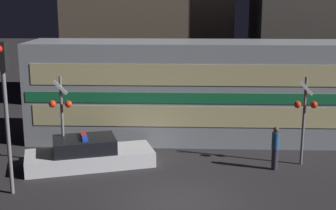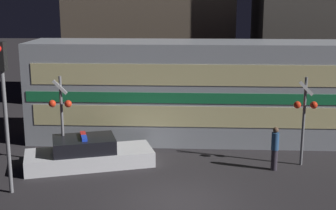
{
  "view_description": "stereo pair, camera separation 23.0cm",
  "coord_description": "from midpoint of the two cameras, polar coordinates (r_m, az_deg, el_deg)",
  "views": [
    {
      "loc": [
        0.25,
        -13.71,
        6.33
      ],
      "look_at": [
        -0.5,
        5.09,
        2.0
      ],
      "focal_mm": 50.0,
      "sensor_mm": 36.0,
      "label": 1
    },
    {
      "loc": [
        0.48,
        -13.7,
        6.33
      ],
      "look_at": [
        -0.5,
        5.09,
        2.0
      ],
      "focal_mm": 50.0,
      "sensor_mm": 36.0,
      "label": 2
    }
  ],
  "objects": [
    {
      "name": "ground_plane",
      "position": [
        15.11,
        1.36,
        -11.83
      ],
      "size": [
        120.0,
        120.0,
        0.0
      ],
      "primitive_type": "plane",
      "color": "#262326"
    },
    {
      "name": "crossing_signal_near",
      "position": [
        18.39,
        16.66,
        -0.87
      ],
      "size": [
        0.89,
        0.33,
        3.45
      ],
      "color": "slate",
      "rests_on": "ground_plane"
    },
    {
      "name": "train",
      "position": [
        21.16,
        8.55,
        1.62
      ],
      "size": [
        18.4,
        3.04,
        4.45
      ],
      "color": "#999EA5",
      "rests_on": "ground_plane"
    },
    {
      "name": "crossing_signal_far",
      "position": [
        18.25,
        -12.56,
        -0.73
      ],
      "size": [
        0.89,
        0.33,
        3.45
      ],
      "color": "slate",
      "rests_on": "ground_plane"
    },
    {
      "name": "traffic_light_corner",
      "position": [
        15.63,
        -19.05,
        1.86
      ],
      "size": [
        0.3,
        0.46,
        5.0
      ],
      "color": "slate",
      "rests_on": "ground_plane"
    },
    {
      "name": "building_left",
      "position": [
        28.79,
        -1.85,
        9.82
      ],
      "size": [
        9.86,
        4.6,
        9.52
      ],
      "color": "brown",
      "rests_on": "ground_plane"
    },
    {
      "name": "police_car",
      "position": [
        18.34,
        -9.37,
        -5.93
      ],
      "size": [
        5.13,
        3.14,
        1.24
      ],
      "rotation": [
        0.0,
        0.0,
        0.3
      ],
      "color": "silver",
      "rests_on": "ground_plane"
    },
    {
      "name": "pedestrian",
      "position": [
        17.97,
        13.25,
        -5.14
      ],
      "size": [
        0.28,
        0.28,
        1.67
      ],
      "color": "#2D2833",
      "rests_on": "ground_plane"
    }
  ]
}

